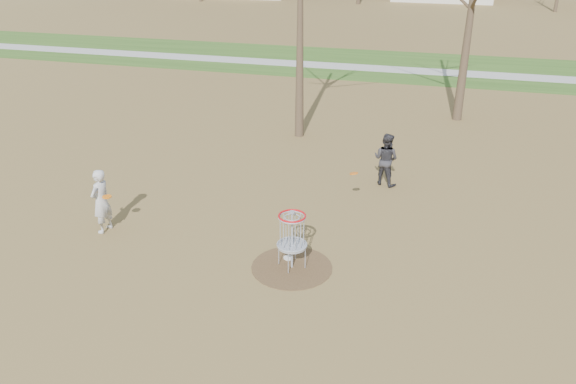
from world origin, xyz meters
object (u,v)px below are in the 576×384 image
Objects in this scene: disc_grounded at (288,258)px; disc_golf_basket at (292,231)px; player_standing at (101,201)px; player_throwing at (386,159)px.

disc_golf_basket is at bearing -62.29° from disc_grounded.
disc_grounded is 0.16× the size of disc_golf_basket.
disc_grounded is 0.97m from disc_golf_basket.
player_standing is at bearing 179.27° from disc_grounded.
player_throwing is at bearing 71.05° from disc_grounded.
player_throwing is 7.05× the size of disc_grounded.
player_standing is 1.05× the size of player_throwing.
player_standing is 7.40× the size of disc_grounded.
player_standing is 7.87m from player_throwing.
player_standing reaches higher than disc_golf_basket.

